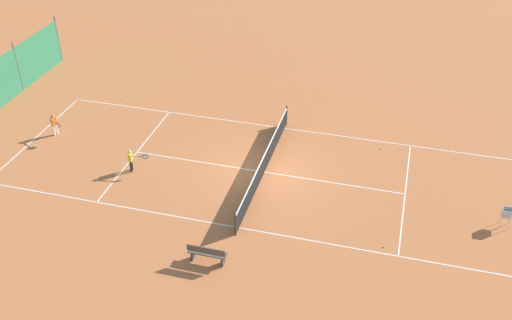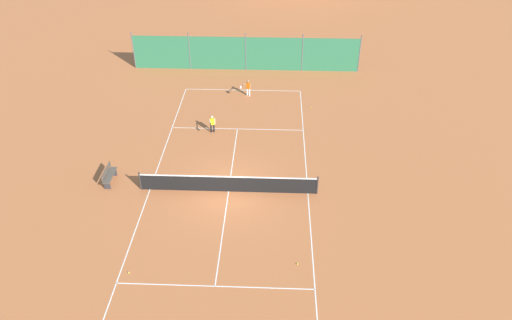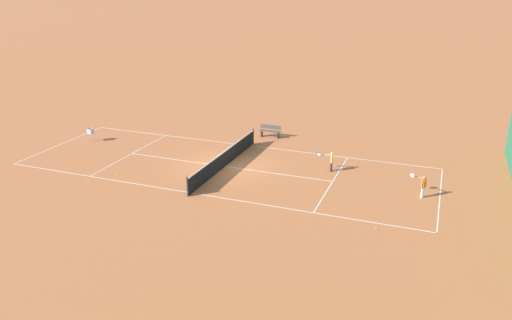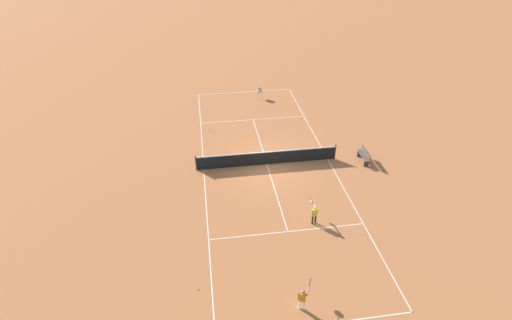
{
  "view_description": "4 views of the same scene",
  "coord_description": "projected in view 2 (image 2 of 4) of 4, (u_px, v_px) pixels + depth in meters",
  "views": [
    {
      "loc": [
        -21.96,
        -5.61,
        15.89
      ],
      "look_at": [
        -0.73,
        0.2,
        1.11
      ],
      "focal_mm": 42.0,
      "sensor_mm": 36.0,
      "label": 1
    },
    {
      "loc": [
        2.26,
        -20.41,
        15.73
      ],
      "look_at": [
        1.38,
        1.0,
        1.32
      ],
      "focal_mm": 35.0,
      "sensor_mm": 36.0,
      "label": 2
    },
    {
      "loc": [
        24.8,
        11.44,
        10.38
      ],
      "look_at": [
        0.19,
        2.02,
        0.73
      ],
      "focal_mm": 35.0,
      "sensor_mm": 36.0,
      "label": 3
    },
    {
      "loc": [
        3.89,
        21.32,
        14.37
      ],
      "look_at": [
        0.89,
        1.13,
        1.14
      ],
      "focal_mm": 28.0,
      "sensor_mm": 36.0,
      "label": 4
    }
  ],
  "objects": [
    {
      "name": "ground_plane",
      "position": [
        229.0,
        191.0,
        25.78
      ],
      "size": [
        600.0,
        600.0,
        0.0
      ],
      "primitive_type": "plane",
      "color": "#BC6638"
    },
    {
      "name": "court_line_markings",
      "position": [
        229.0,
        191.0,
        25.78
      ],
      "size": [
        8.25,
        23.85,
        0.01
      ],
      "color": "white",
      "rests_on": "ground"
    },
    {
      "name": "tennis_net",
      "position": [
        228.0,
        184.0,
        25.5
      ],
      "size": [
        9.18,
        0.08,
        1.06
      ],
      "color": "#2D2D2D",
      "rests_on": "ground"
    },
    {
      "name": "windscreen_fence_far",
      "position": [
        246.0,
        54.0,
        37.9
      ],
      "size": [
        17.28,
        0.08,
        2.9
      ],
      "color": "#2D754C",
      "rests_on": "ground"
    },
    {
      "name": "player_near_baseline",
      "position": [
        212.0,
        123.0,
        30.36
      ],
      "size": [
        0.38,
        1.0,
        1.14
      ],
      "color": "black",
      "rests_on": "ground"
    },
    {
      "name": "player_far_service",
      "position": [
        248.0,
        87.0,
        34.52
      ],
      "size": [
        0.73,
        0.87,
        1.16
      ],
      "color": "white",
      "rests_on": "ground"
    },
    {
      "name": "tennis_ball_service_box",
      "position": [
        129.0,
        273.0,
        21.06
      ],
      "size": [
        0.07,
        0.07,
        0.07
      ],
      "primitive_type": "sphere",
      "color": "#CCE033",
      "rests_on": "ground"
    },
    {
      "name": "tennis_ball_by_net_left",
      "position": [
        311.0,
        107.0,
        33.4
      ],
      "size": [
        0.07,
        0.07,
        0.07
      ],
      "primitive_type": "sphere",
      "color": "#CCE033",
      "rests_on": "ground"
    },
    {
      "name": "tennis_ball_alley_right",
      "position": [
        297.0,
        264.0,
        21.47
      ],
      "size": [
        0.07,
        0.07,
        0.07
      ],
      "primitive_type": "sphere",
      "color": "#CCE033",
      "rests_on": "ground"
    },
    {
      "name": "courtside_bench",
      "position": [
        109.0,
        175.0,
        26.21
      ],
      "size": [
        0.36,
        1.5,
        0.84
      ],
      "color": "#51473D",
      "rests_on": "ground"
    }
  ]
}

